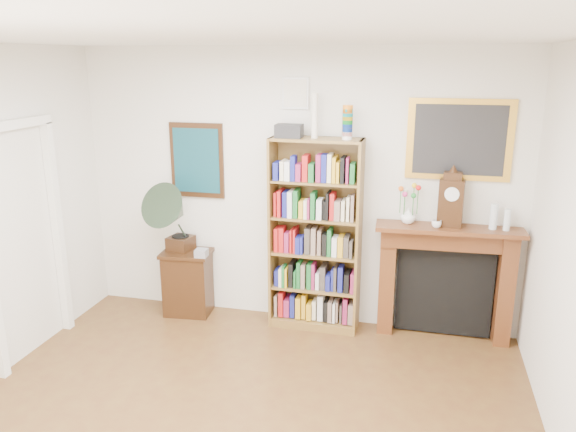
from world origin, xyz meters
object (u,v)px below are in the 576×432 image
object	(u,v)px
gramophone	(174,213)
teacup	(437,224)
cd_stack	(201,253)
bottle_right	(507,220)
bookshelf	(315,225)
flower_vase	(408,216)
side_cabinet	(188,282)
fireplace	(445,272)
mantel_clock	(451,201)
bottle_left	(494,217)

from	to	relation	value
gramophone	teacup	bearing A→B (deg)	11.89
cd_stack	bottle_right	xyz separation A→B (m)	(2.94, 0.17, 0.51)
bookshelf	teacup	distance (m)	1.16
bookshelf	flower_vase	bearing A→B (deg)	4.74
bottle_right	bookshelf	bearing A→B (deg)	-178.97
gramophone	flower_vase	distance (m)	2.36
gramophone	teacup	world-z (taller)	gramophone
bookshelf	side_cabinet	xyz separation A→B (m)	(-1.38, -0.03, -0.74)
fireplace	bottle_right	xyz separation A→B (m)	(0.50, -0.05, 0.57)
cd_stack	mantel_clock	bearing A→B (deg)	4.09
cd_stack	bottle_left	bearing A→B (deg)	3.68
bookshelf	bottle_left	xyz separation A→B (m)	(1.66, 0.05, 0.18)
cd_stack	bottle_left	distance (m)	2.88
side_cabinet	bottle_left	distance (m)	3.18
bottle_left	bottle_right	xyz separation A→B (m)	(0.12, -0.01, -0.02)
mantel_clock	bottle_left	distance (m)	0.41
fireplace	cd_stack	size ratio (longest dim) A/B	11.47
bottle_right	flower_vase	bearing A→B (deg)	178.52
fireplace	flower_vase	bearing A→B (deg)	-178.95
side_cabinet	gramophone	distance (m)	0.80
bookshelf	bottle_left	size ratio (longest dim) A/B	9.33
flower_vase	bottle_left	bearing A→B (deg)	-0.64
gramophone	cd_stack	size ratio (longest dim) A/B	6.51
bookshelf	cd_stack	distance (m)	1.22
mantel_clock	bottle_left	xyz separation A→B (m)	(0.39, 0.01, -0.13)
flower_vase	teacup	xyz separation A→B (m)	(0.27, -0.09, -0.04)
mantel_clock	bottle_right	size ratio (longest dim) A/B	2.60
cd_stack	flower_vase	size ratio (longest dim) A/B	0.82
side_cabinet	bottle_right	xyz separation A→B (m)	(3.16, 0.06, 0.90)
side_cabinet	teacup	bearing A→B (deg)	-5.54
mantel_clock	teacup	xyz separation A→B (m)	(-0.12, -0.07, -0.21)
gramophone	bottle_right	bearing A→B (deg)	12.66
flower_vase	teacup	size ratio (longest dim) A/B	1.63
side_cabinet	mantel_clock	bearing A→B (deg)	-4.03
bookshelf	cd_stack	size ratio (longest dim) A/B	18.67
bottle_right	bottle_left	bearing A→B (deg)	173.01
mantel_clock	bottle_right	bearing A→B (deg)	6.63
flower_vase	bottle_left	size ratio (longest dim) A/B	0.61
flower_vase	teacup	distance (m)	0.28
teacup	fireplace	bearing A→B (deg)	42.69
bookshelf	mantel_clock	bearing A→B (deg)	2.95
gramophone	side_cabinet	bearing A→B (deg)	56.81
cd_stack	side_cabinet	bearing A→B (deg)	153.35
gramophone	teacup	distance (m)	2.62
side_cabinet	mantel_clock	distance (m)	2.85
mantel_clock	bottle_left	world-z (taller)	mantel_clock
cd_stack	teacup	world-z (taller)	teacup
fireplace	bottle_left	distance (m)	0.71
bottle_right	mantel_clock	bearing A→B (deg)	179.23
bookshelf	gramophone	distance (m)	1.47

